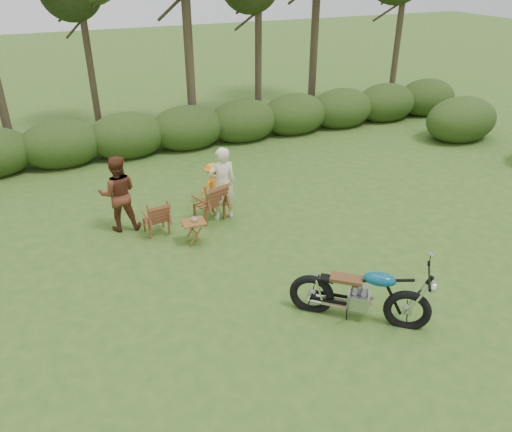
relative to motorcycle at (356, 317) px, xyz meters
name	(u,v)px	position (x,y,z in m)	size (l,w,h in m)	color
ground	(321,293)	(-0.24, 0.88, 0.00)	(80.00, 80.00, 0.00)	#2E511B
tree_line	(189,24)	(0.26, 10.62, 3.81)	(22.52, 11.62, 8.14)	#372B1E
motorcycle	(356,317)	(0.00, 0.00, 0.00)	(2.35, 0.90, 1.34)	#0D81AA
lawn_chair_right	(210,219)	(-1.24, 4.62, 0.00)	(0.70, 0.70, 1.02)	brown
lawn_chair_left	(157,233)	(-2.59, 4.46, 0.00)	(0.59, 0.59, 0.85)	brown
side_table	(194,232)	(-1.91, 3.67, 0.27)	(0.53, 0.44, 0.54)	brown
cup	(194,219)	(-1.89, 3.67, 0.60)	(0.13, 0.13, 0.10)	#C2B19F
adult_a	(224,218)	(-0.90, 4.54, 0.00)	(0.67, 0.44, 1.85)	beige
adult_b	(123,228)	(-3.29, 5.00, 0.00)	(0.89, 0.69, 1.83)	#592B19
child	(213,203)	(-0.88, 5.40, 0.00)	(0.73, 0.42, 1.13)	orange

